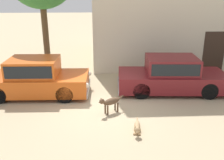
{
  "coord_description": "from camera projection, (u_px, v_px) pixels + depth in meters",
  "views": [
    {
      "loc": [
        -0.16,
        -8.43,
        4.04
      ],
      "look_at": [
        0.28,
        0.2,
        0.9
      ],
      "focal_mm": 39.99,
      "sensor_mm": 36.0,
      "label": 1
    }
  ],
  "objects": [
    {
      "name": "stray_dog_tan",
      "position": [
        110.0,
        102.0,
        8.53
      ],
      "size": [
        0.93,
        0.61,
        0.65
      ],
      "rotation": [
        0.0,
        0.0,
        3.7
      ],
      "color": "brown",
      "rests_on": "ground_plane"
    },
    {
      "name": "parked_sedan_nearest",
      "position": [
        35.0,
        78.0,
        9.92
      ],
      "size": [
        4.32,
        1.85,
        1.52
      ],
      "rotation": [
        0.0,
        0.0,
        -0.03
      ],
      "color": "#D15619",
      "rests_on": "ground_plane"
    },
    {
      "name": "ground_plane",
      "position": [
        105.0,
        105.0,
        9.3
      ],
      "size": [
        80.0,
        80.0,
        0.0
      ],
      "primitive_type": "plane",
      "color": "tan"
    },
    {
      "name": "parked_sedan_second",
      "position": [
        171.0,
        75.0,
        10.28
      ],
      "size": [
        4.61,
        2.02,
        1.49
      ],
      "rotation": [
        0.0,
        0.0,
        -0.06
      ],
      "color": "maroon",
      "rests_on": "ground_plane"
    },
    {
      "name": "stray_dog_spotted",
      "position": [
        137.0,
        127.0,
        7.47
      ],
      "size": [
        0.29,
        1.0,
        0.36
      ],
      "rotation": [
        0.0,
        0.0,
        4.56
      ],
      "color": "tan",
      "rests_on": "ground_plane"
    }
  ]
}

